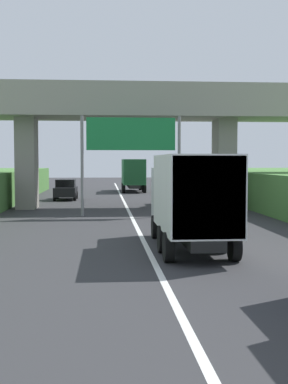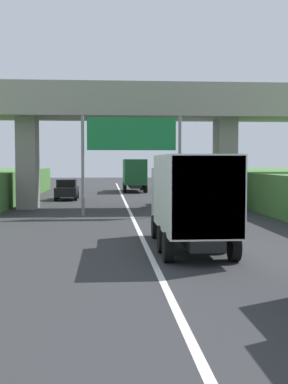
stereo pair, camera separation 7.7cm
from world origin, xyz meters
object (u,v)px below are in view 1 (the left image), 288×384
(overhead_highway_sign, at_px, (131,141))
(truck_green, at_px, (133,173))
(truck_white, at_px, (194,180))
(car_black, at_px, (66,190))
(truck_silver, at_px, (190,197))

(overhead_highway_sign, xyz_separation_m, truck_green, (1.49, 24.26, -2.45))
(overhead_highway_sign, distance_m, truck_green, 24.43)
(truck_white, bearing_deg, car_black, 142.20)
(truck_green, bearing_deg, truck_silver, -89.94)
(truck_green, xyz_separation_m, truck_silver, (0.04, -35.81, 0.00))
(truck_silver, bearing_deg, car_black, 104.37)
(car_black, bearing_deg, truck_silver, -75.63)
(overhead_highway_sign, xyz_separation_m, truck_white, (4.80, 5.72, -2.45))
(truck_green, height_order, car_black, truck_green)
(overhead_highway_sign, bearing_deg, truck_green, 86.48)
(truck_white, relative_size, truck_green, 1.00)
(truck_white, height_order, car_black, truck_white)
(truck_white, distance_m, truck_green, 18.84)
(truck_silver, bearing_deg, truck_green, 90.06)
(overhead_highway_sign, distance_m, car_black, 14.44)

